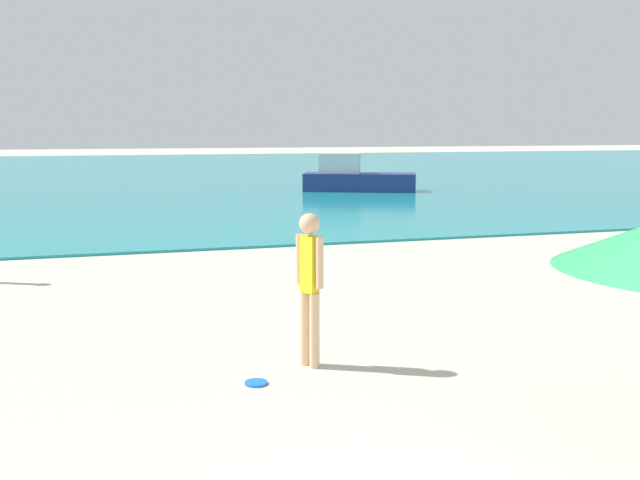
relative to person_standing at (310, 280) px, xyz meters
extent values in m
cube|color=teal|center=(0.83, 37.90, -0.93)|extent=(160.00, 60.00, 0.06)
cylinder|color=#DDAD84|center=(-0.04, 0.06, -0.55)|extent=(0.11, 0.11, 0.83)
cylinder|color=#DDAD84|center=(0.04, -0.06, -0.55)|extent=(0.11, 0.11, 0.83)
cube|color=yellow|center=(0.00, 0.00, 0.18)|extent=(0.20, 0.22, 0.62)
sphere|color=#DDAD84|center=(0.00, 0.00, 0.62)|extent=(0.22, 0.22, 0.22)
cylinder|color=#DDAD84|center=(-0.07, 0.13, 0.21)|extent=(0.08, 0.08, 0.55)
cylinder|color=#DDAD84|center=(0.07, -0.13, 0.21)|extent=(0.08, 0.08, 0.55)
cylinder|color=blue|center=(-0.68, -0.39, -0.95)|extent=(0.23, 0.23, 0.03)
cube|color=navy|center=(7.98, 20.62, -0.53)|extent=(4.80, 3.14, 0.73)
cube|color=silver|center=(7.22, 20.95, 0.25)|extent=(1.92, 1.59, 0.83)
camera|label=1|loc=(-2.05, -7.26, 1.61)|focal=40.04mm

